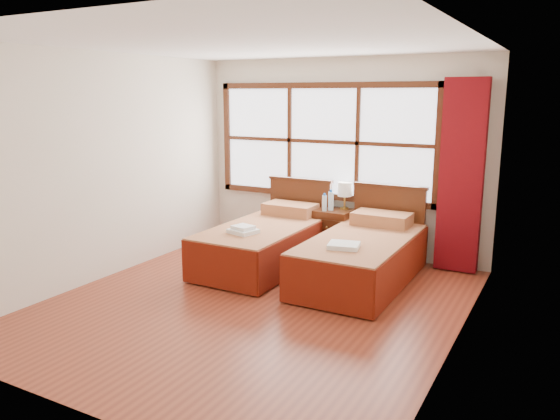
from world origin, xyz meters
The scene contains 15 objects.
floor centered at (0.00, 0.00, 0.00)m, with size 4.50×4.50×0.00m, color brown.
ceiling centered at (0.00, 0.00, 2.60)m, with size 4.50×4.50×0.00m, color white.
wall_back centered at (0.00, 2.25, 1.30)m, with size 4.00×4.00×0.00m, color silver.
wall_left centered at (-2.00, 0.00, 1.30)m, with size 4.50×4.50×0.00m, color silver.
wall_right centered at (2.00, 0.00, 1.30)m, with size 4.50×4.50×0.00m, color silver.
window centered at (-0.25, 2.21, 1.50)m, with size 3.16×0.06×1.56m.
curtain centered at (1.60, 2.11, 1.17)m, with size 0.50×0.16×2.30m, color maroon.
bed_left centered at (-0.55, 1.20, 0.30)m, with size 1.02×2.04×0.99m.
bed_right centered at (0.73, 1.20, 0.30)m, with size 1.03×2.05×1.00m.
nightstand centered at (0.02, 1.99, 0.31)m, with size 0.47×0.46×0.62m.
towels_left centered at (-0.57, 0.69, 0.57)m, with size 0.36×0.33×0.09m.
towels_right centered at (0.71, 0.66, 0.56)m, with size 0.37×0.34×0.05m.
lamp centered at (0.12, 2.12, 0.88)m, with size 0.19×0.19×0.36m.
bottle_near centered at (-0.07, 1.88, 0.73)m, with size 0.06×0.06×0.23m.
bottle_far centered at (0.00, 1.95, 0.75)m, with size 0.07×0.07×0.28m.
Camera 1 is at (2.78, -4.54, 2.13)m, focal length 35.00 mm.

